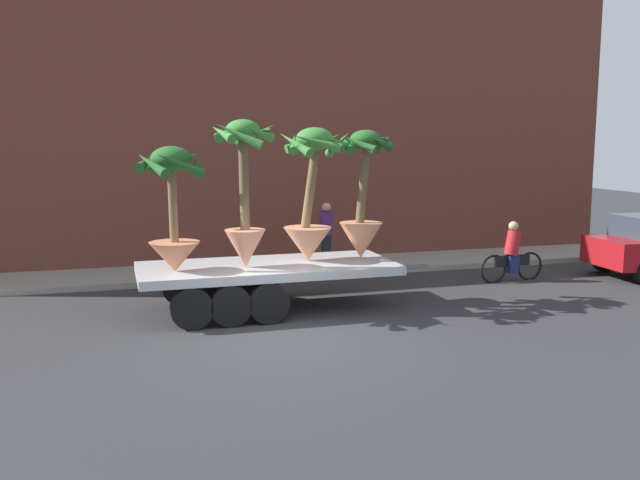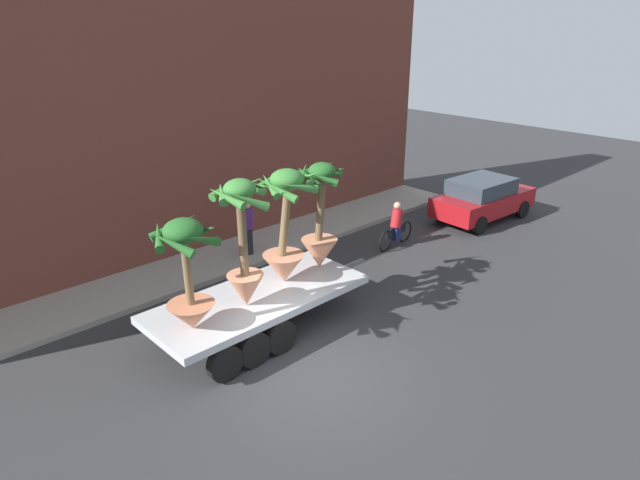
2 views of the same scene
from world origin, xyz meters
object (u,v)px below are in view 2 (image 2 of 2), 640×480
flatbed_trailer (250,307)px  cyclist (396,227)px  potted_palm_rear (320,223)px  potted_palm_middle (285,230)px  potted_palm_front (243,245)px  potted_palm_extra (188,278)px  parked_car (483,198)px  pedestrian_near_gate (248,227)px

flatbed_trailer → cyclist: (6.75, 1.18, -0.08)m
potted_palm_rear → cyclist: potted_palm_rear is taller
potted_palm_rear → potted_palm_middle: size_ratio=0.98×
potted_palm_front → potted_palm_extra: 1.44m
potted_palm_rear → potted_palm_front: bearing=-171.7°
potted_palm_extra → parked_car: potted_palm_extra is taller
potted_palm_extra → potted_palm_rear: bearing=5.9°
potted_palm_rear → parked_car: (8.66, 0.48, -1.35)m
potted_palm_extra → parked_car: size_ratio=0.58×
flatbed_trailer → pedestrian_near_gate: size_ratio=3.67×
potted_palm_rear → parked_car: potted_palm_rear is taller
potted_palm_front → parked_car: potted_palm_front is taller
potted_palm_rear → potted_palm_middle: (-1.15, -0.03, 0.13)m
parked_car → cyclist: bearing=173.0°
flatbed_trailer → potted_palm_middle: (1.24, 0.13, 1.56)m
flatbed_trailer → parked_car: bearing=3.4°
potted_palm_extra → pedestrian_near_gate: 5.93m
cyclist → pedestrian_near_gate: size_ratio=1.07×
pedestrian_near_gate → potted_palm_middle: bearing=-111.8°
pedestrian_near_gate → potted_palm_front: bearing=-126.7°
potted_palm_rear → potted_palm_front: potted_palm_front is taller
potted_palm_middle → pedestrian_near_gate: 4.02m
potted_palm_middle → potted_palm_extra: bearing=-172.3°
flatbed_trailer → parked_car: 11.07m
potted_palm_rear → parked_car: 8.77m
flatbed_trailer → potted_palm_extra: 2.18m
potted_palm_extra → cyclist: bearing=9.7°
potted_palm_front → parked_car: size_ratio=0.70×
potted_palm_middle → cyclist: bearing=10.7°
flatbed_trailer → potted_palm_rear: 2.79m
potted_palm_rear → potted_palm_extra: (-4.04, -0.42, -0.03)m
cyclist → pedestrian_near_gate: 4.81m
potted_palm_rear → parked_car: size_ratio=0.65×
potted_palm_rear → pedestrian_near_gate: size_ratio=1.61×
potted_palm_middle → pedestrian_near_gate: size_ratio=1.64×
flatbed_trailer → cyclist: cyclist is taller
flatbed_trailer → potted_palm_extra: bearing=-171.2°
parked_car → potted_palm_front: bearing=-175.6°
potted_palm_front → parked_car: (11.29, 0.87, -1.62)m
cyclist → potted_palm_front: bearing=-168.7°
potted_palm_front → pedestrian_near_gate: size_ratio=1.72×
flatbed_trailer → potted_palm_front: (-0.24, -0.22, 1.70)m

